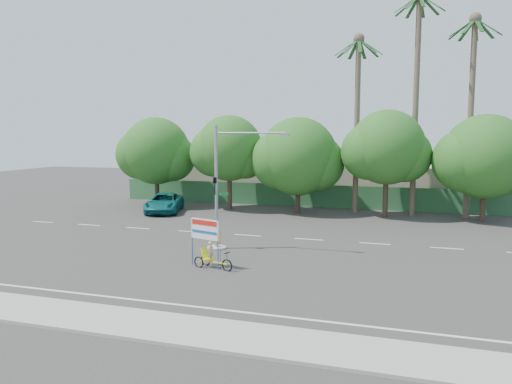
% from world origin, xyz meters
% --- Properties ---
extents(ground, '(120.00, 120.00, 0.00)m').
position_xyz_m(ground, '(0.00, 0.00, 0.00)').
color(ground, '#33302D').
rests_on(ground, ground).
extents(sidewalk_near, '(50.00, 2.40, 0.12)m').
position_xyz_m(sidewalk_near, '(0.00, -7.50, 0.06)').
color(sidewalk_near, gray).
rests_on(sidewalk_near, ground).
extents(fence, '(38.00, 0.08, 2.00)m').
position_xyz_m(fence, '(0.00, 21.50, 1.00)').
color(fence, '#336B3D').
rests_on(fence, ground).
extents(building_left, '(12.00, 8.00, 4.00)m').
position_xyz_m(building_left, '(-10.00, 26.00, 2.00)').
color(building_left, '#BAAB94').
rests_on(building_left, ground).
extents(building_right, '(14.00, 8.00, 3.60)m').
position_xyz_m(building_right, '(8.00, 26.00, 1.80)').
color(building_right, '#BAAB94').
rests_on(building_right, ground).
extents(tree_far_left, '(7.14, 6.00, 7.96)m').
position_xyz_m(tree_far_left, '(-14.05, 18.00, 4.76)').
color(tree_far_left, '#473828').
rests_on(tree_far_left, ground).
extents(tree_left, '(6.66, 5.60, 8.07)m').
position_xyz_m(tree_left, '(-7.05, 18.00, 5.06)').
color(tree_left, '#473828').
rests_on(tree_left, ground).
extents(tree_center, '(7.62, 6.40, 7.85)m').
position_xyz_m(tree_center, '(-1.05, 18.00, 4.47)').
color(tree_center, '#473828').
rests_on(tree_center, ground).
extents(tree_right, '(6.90, 5.80, 8.36)m').
position_xyz_m(tree_right, '(5.95, 18.00, 5.24)').
color(tree_right, '#473828').
rests_on(tree_right, ground).
extents(tree_far_right, '(7.38, 6.20, 7.94)m').
position_xyz_m(tree_far_right, '(12.95, 18.00, 4.64)').
color(tree_far_right, '#473828').
rests_on(tree_far_right, ground).
extents(palm_tall, '(3.73, 3.79, 17.45)m').
position_xyz_m(palm_tall, '(8.00, 19.50, 10.46)').
color(palm_tall, '#70604C').
rests_on(palm_tall, ground).
extents(palm_mid, '(3.73, 3.79, 15.45)m').
position_xyz_m(palm_mid, '(12.00, 19.50, 9.40)').
color(palm_mid, '#70604C').
rests_on(palm_mid, ground).
extents(palm_short, '(3.73, 3.79, 14.45)m').
position_xyz_m(palm_short, '(3.50, 19.50, 8.86)').
color(palm_short, '#70604C').
rests_on(palm_short, ground).
extents(traffic_signal, '(4.72, 1.10, 7.00)m').
position_xyz_m(traffic_signal, '(-2.20, 3.98, 2.92)').
color(traffic_signal, gray).
rests_on(traffic_signal, ground).
extents(trike_billboard, '(2.46, 1.02, 2.51)m').
position_xyz_m(trike_billboard, '(-1.33, 0.10, 1.01)').
color(trike_billboard, black).
rests_on(trike_billboard, ground).
extents(pickup_truck, '(4.20, 6.18, 1.57)m').
position_xyz_m(pickup_truck, '(-11.63, 14.87, 0.79)').
color(pickup_truck, '#0E6563').
rests_on(pickup_truck, ground).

